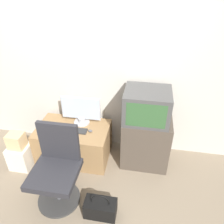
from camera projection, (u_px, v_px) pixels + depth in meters
name	position (u px, v px, depth m)	size (l,w,h in m)	color
ground_plane	(70.00, 215.00, 2.43)	(12.00, 12.00, 0.00)	#7F705B
wall_back	(93.00, 62.00, 2.83)	(4.40, 0.05, 2.60)	beige
desk	(74.00, 142.00, 3.09)	(0.98, 0.61, 0.50)	#937047
side_stand	(145.00, 141.00, 2.95)	(0.62, 0.45, 0.71)	#4C4238
main_monitor	(81.00, 111.00, 2.96)	(0.54, 0.22, 0.41)	#B2B2B7
keyboard	(76.00, 130.00, 2.90)	(0.31, 0.12, 0.01)	#2D2D2D
mouse	(90.00, 131.00, 2.88)	(0.06, 0.04, 0.03)	#4C4C51
crt_tv	(147.00, 106.00, 2.67)	(0.56, 0.48, 0.40)	#474747
office_chair	(57.00, 170.00, 2.42)	(0.50, 0.50, 0.95)	#333333
cardboard_box_lower	(21.00, 156.00, 2.97)	(0.28, 0.27, 0.34)	beige
cardboard_box_upper	(16.00, 141.00, 2.82)	(0.20, 0.18, 0.21)	#D1B27F
handbag	(100.00, 208.00, 2.38)	(0.35, 0.19, 0.32)	black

